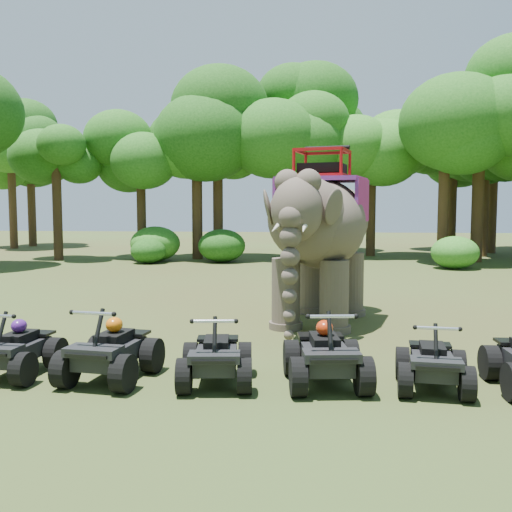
# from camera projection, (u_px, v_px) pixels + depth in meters

# --- Properties ---
(ground) EXTENTS (110.00, 110.00, 0.00)m
(ground) POSITION_uv_depth(u_px,v_px,m) (250.00, 352.00, 11.82)
(ground) COLOR #47381E
(ground) RESTS_ON ground
(elephant) EXTENTS (3.63, 5.88, 4.59)m
(elephant) POSITION_uv_depth(u_px,v_px,m) (321.00, 234.00, 14.77)
(elephant) COLOR #4E4339
(elephant) RESTS_ON ground
(atv_0) EXTENTS (1.32, 1.73, 1.23)m
(atv_0) POSITION_uv_depth(u_px,v_px,m) (15.00, 342.00, 10.14)
(atv_0) COLOR black
(atv_0) RESTS_ON ground
(atv_1) EXTENTS (1.52, 1.94, 1.33)m
(atv_1) POSITION_uv_depth(u_px,v_px,m) (110.00, 342.00, 9.89)
(atv_1) COLOR black
(atv_1) RESTS_ON ground
(atv_2) EXTENTS (1.39, 1.79, 1.23)m
(atv_2) POSITION_uv_depth(u_px,v_px,m) (216.00, 348.00, 9.67)
(atv_2) COLOR black
(atv_2) RESTS_ON ground
(atv_3) EXTENTS (1.54, 1.95, 1.33)m
(atv_3) POSITION_uv_depth(u_px,v_px,m) (326.00, 346.00, 9.62)
(atv_3) COLOR black
(atv_3) RESTS_ON ground
(atv_4) EXTENTS (1.31, 1.69, 1.17)m
(atv_4) POSITION_uv_depth(u_px,v_px,m) (433.00, 354.00, 9.38)
(atv_4) COLOR black
(atv_4) RESTS_ON ground
(tree_0) EXTENTS (6.24, 6.24, 8.91)m
(tree_0) POSITION_uv_depth(u_px,v_px,m) (291.00, 180.00, 31.68)
(tree_0) COLOR #195114
(tree_0) RESTS_ON ground
(tree_1) EXTENTS (6.03, 6.03, 8.62)m
(tree_1) POSITION_uv_depth(u_px,v_px,m) (371.00, 185.00, 34.35)
(tree_1) COLOR #195114
(tree_1) RESTS_ON ground
(tree_2) EXTENTS (5.92, 5.92, 8.46)m
(tree_2) POSITION_uv_depth(u_px,v_px,m) (444.00, 183.00, 30.01)
(tree_2) COLOR #195114
(tree_2) RESTS_ON ground
(tree_26) EXTENTS (4.93, 4.93, 7.05)m
(tree_26) POSITION_uv_depth(u_px,v_px,m) (57.00, 197.00, 31.63)
(tree_26) COLOR #195114
(tree_26) RESTS_ON ground
(tree_27) EXTENTS (5.23, 5.23, 7.47)m
(tree_27) POSITION_uv_depth(u_px,v_px,m) (141.00, 194.00, 32.79)
(tree_27) COLOR #195114
(tree_27) RESTS_ON ground
(tree_28) EXTENTS (6.44, 6.44, 9.20)m
(tree_28) POSITION_uv_depth(u_px,v_px,m) (218.00, 179.00, 32.93)
(tree_28) COLOR #195114
(tree_28) RESTS_ON ground
(tree_29) EXTENTS (6.68, 6.68, 9.55)m
(tree_29) POSITION_uv_depth(u_px,v_px,m) (31.00, 183.00, 42.66)
(tree_29) COLOR #195114
(tree_29) RESTS_ON ground
(tree_30) EXTENTS (5.74, 5.74, 8.21)m
(tree_30) POSITION_uv_depth(u_px,v_px,m) (12.00, 191.00, 40.32)
(tree_30) COLOR #195114
(tree_30) RESTS_ON ground
(tree_31) EXTENTS (5.66, 5.66, 8.09)m
(tree_31) POSITION_uv_depth(u_px,v_px,m) (484.00, 189.00, 33.97)
(tree_31) COLOR #195114
(tree_31) RESTS_ON ground
(tree_33) EXTENTS (6.11, 6.11, 8.73)m
(tree_33) POSITION_uv_depth(u_px,v_px,m) (453.00, 186.00, 38.47)
(tree_33) COLOR #195114
(tree_33) RESTS_ON ground
(tree_35) EXTENTS (6.86, 6.86, 9.81)m
(tree_35) POSITION_uv_depth(u_px,v_px,m) (197.00, 173.00, 32.30)
(tree_35) COLOR #195114
(tree_35) RESTS_ON ground
(tree_37) EXTENTS (7.54, 7.54, 10.77)m
(tree_37) POSITION_uv_depth(u_px,v_px,m) (479.00, 162.00, 30.47)
(tree_37) COLOR #195114
(tree_37) RESTS_ON ground
(tree_38) EXTENTS (7.41, 7.41, 10.59)m
(tree_38) POSITION_uv_depth(u_px,v_px,m) (309.00, 171.00, 36.56)
(tree_38) COLOR #195114
(tree_38) RESTS_ON ground
(tree_39) EXTENTS (5.90, 5.90, 8.42)m
(tree_39) POSITION_uv_depth(u_px,v_px,m) (493.00, 187.00, 36.49)
(tree_39) COLOR #195114
(tree_39) RESTS_ON ground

